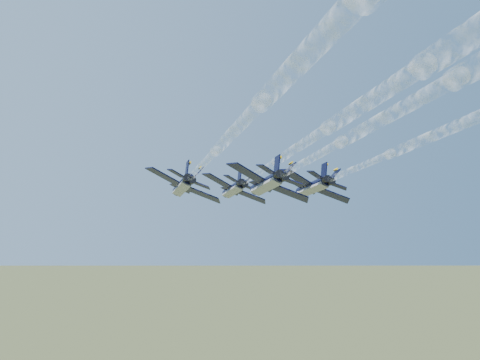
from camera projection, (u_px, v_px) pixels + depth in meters
name	position (u px, v px, depth m)	size (l,w,h in m)	color
jet_lead	(233.00, 189.00, 102.21)	(10.65, 15.58, 5.29)	black
jet_left	(183.00, 186.00, 87.69)	(10.65, 15.58, 5.29)	black
jet_right	(312.00, 187.00, 91.48)	(10.65, 15.58, 5.29)	black
jet_slot	(267.00, 183.00, 79.24)	(10.65, 15.58, 5.29)	black
smoke_trail_lead	(369.00, 167.00, 48.39)	(20.97, 72.24, 2.54)	white
smoke_trail_left	(295.00, 150.00, 33.87)	(20.97, 72.24, 2.54)	white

